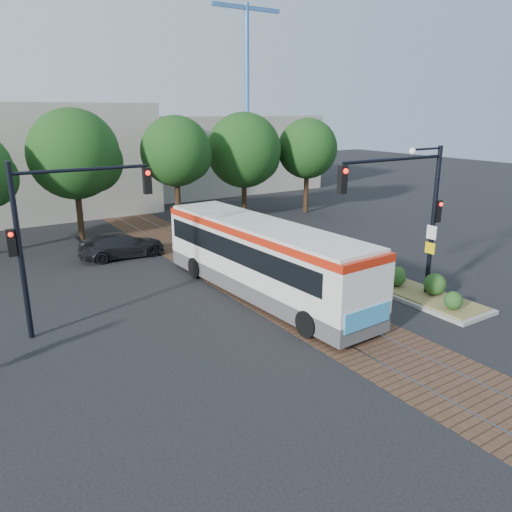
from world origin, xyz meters
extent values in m
plane|color=black|center=(0.00, 0.00, 0.00)|extent=(120.00, 120.00, 0.00)
cube|color=brown|center=(0.00, 4.00, 0.01)|extent=(3.60, 40.00, 0.01)
cube|color=slate|center=(-0.75, 4.00, 0.01)|extent=(0.06, 40.00, 0.01)
cube|color=slate|center=(0.75, 4.00, 0.01)|extent=(0.06, 40.00, 0.01)
cylinder|color=#382314|center=(-4.50, 16.80, 1.56)|extent=(0.36, 0.36, 3.12)
sphere|color=#123812|center=(-4.50, 16.80, 5.07)|extent=(5.20, 5.20, 5.20)
cylinder|color=#382314|center=(1.50, 16.00, 1.69)|extent=(0.36, 0.36, 3.39)
sphere|color=#123812|center=(1.50, 16.00, 5.04)|extent=(4.40, 4.40, 4.40)
cylinder|color=#382314|center=(7.00, 16.80, 1.43)|extent=(0.36, 0.36, 2.86)
sphere|color=#123812|center=(7.00, 16.80, 4.81)|extent=(5.20, 5.20, 5.20)
cylinder|color=#382314|center=(12.00, 16.00, 1.56)|extent=(0.36, 0.36, 3.12)
sphere|color=#123812|center=(12.00, 16.00, 4.77)|extent=(4.40, 4.40, 4.40)
cube|color=#ADA899|center=(12.00, 30.00, 3.50)|extent=(18.00, 10.00, 7.00)
cylinder|color=#3F72B2|center=(18.00, 34.00, 9.00)|extent=(0.50, 0.50, 18.00)
cube|color=#3F72B2|center=(18.00, 34.00, 17.50)|extent=(8.00, 0.40, 0.40)
cube|color=#4A4A4C|center=(-0.58, 3.07, 0.53)|extent=(2.99, 11.68, 0.68)
cube|color=white|center=(-0.58, 3.07, 1.78)|extent=(3.01, 11.68, 1.83)
cube|color=black|center=(-0.59, 3.36, 2.07)|extent=(3.01, 10.53, 0.87)
cube|color=red|center=(-0.58, 3.07, 2.85)|extent=(3.05, 11.69, 0.29)
cube|color=white|center=(-0.58, 3.07, 3.04)|extent=(2.91, 11.30, 0.14)
cube|color=black|center=(-0.30, -2.57, 2.17)|extent=(1.55, 0.19, 0.87)
cube|color=#3392CE|center=(-0.29, -2.73, 1.01)|extent=(2.12, 0.16, 0.68)
cube|color=orange|center=(0.72, 2.17, 1.21)|extent=(0.28, 4.34, 1.06)
cylinder|color=black|center=(-1.48, -1.13, 0.48)|extent=(0.39, 0.98, 0.96)
cylinder|color=black|center=(0.74, -1.02, 0.48)|extent=(0.39, 0.98, 0.96)
cylinder|color=black|center=(-1.87, 6.68, 0.48)|extent=(0.39, 0.98, 0.96)
cylinder|color=black|center=(0.35, 6.79, 0.48)|extent=(0.39, 0.98, 0.96)
cube|color=gray|center=(4.80, -1.00, 0.07)|extent=(2.20, 5.20, 0.15)
cube|color=olive|center=(4.80, -1.00, 0.19)|extent=(1.90, 4.80, 0.08)
sphere|color=#1E4719|center=(4.40, -2.60, 0.58)|extent=(0.70, 0.70, 0.70)
sphere|color=#1E4719|center=(5.10, -1.20, 0.68)|extent=(0.90, 0.90, 0.90)
sphere|color=#1E4719|center=(4.60, 0.40, 0.63)|extent=(0.80, 0.80, 0.80)
sphere|color=#1E4719|center=(5.30, 0.90, 0.53)|extent=(0.60, 0.60, 0.60)
cylinder|color=black|center=(5.10, -0.80, 3.21)|extent=(0.18, 0.18, 6.00)
cylinder|color=black|center=(2.60, -0.80, 5.81)|extent=(5.00, 0.12, 0.12)
cube|color=black|center=(0.10, -0.80, 5.26)|extent=(0.28, 0.22, 0.95)
sphere|color=#FF190C|center=(0.10, -0.94, 5.56)|extent=(0.18, 0.18, 0.18)
cube|color=black|center=(5.32, -0.80, 3.61)|extent=(0.26, 0.20, 0.90)
sphere|color=#FF190C|center=(5.32, -0.93, 3.92)|extent=(0.16, 0.16, 0.16)
cube|color=white|center=(4.92, -0.92, 2.81)|extent=(0.04, 0.45, 0.55)
cube|color=yellow|center=(4.92, -0.92, 2.17)|extent=(0.04, 0.45, 0.45)
cylinder|color=black|center=(4.30, -0.80, 6.12)|extent=(1.60, 0.08, 0.08)
sphere|color=silver|center=(3.50, -0.80, 6.06)|extent=(0.24, 0.24, 0.24)
cylinder|color=black|center=(-9.50, 4.00, 3.00)|extent=(0.18, 0.18, 6.00)
cylinder|color=black|center=(-7.25, 4.00, 5.60)|extent=(4.50, 0.12, 0.12)
cube|color=black|center=(-5.00, 4.00, 5.05)|extent=(0.28, 0.22, 0.95)
sphere|color=#FF190C|center=(-5.00, 3.86, 5.35)|extent=(0.18, 0.18, 0.18)
cube|color=black|center=(-9.72, 4.00, 3.40)|extent=(0.26, 0.20, 0.90)
sphere|color=#FF190C|center=(-9.72, 3.87, 3.70)|extent=(0.16, 0.16, 0.16)
imported|color=black|center=(-3.68, 11.82, 0.65)|extent=(4.53, 1.99, 1.30)
camera|label=1|loc=(-11.54, -13.39, 7.55)|focal=35.00mm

